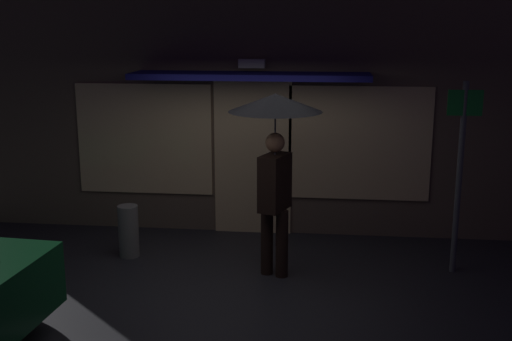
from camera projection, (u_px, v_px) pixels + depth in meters
name	position (u px, v px, depth m)	size (l,w,h in m)	color
ground_plane	(231.00, 293.00, 7.16)	(18.00, 18.00, 0.00)	#26262B
building_facade	(254.00, 102.00, 8.99)	(8.85, 1.00, 3.81)	brown
person_with_umbrella	(275.00, 135.00, 7.30)	(1.09, 1.09, 2.21)	black
street_sign_post	(460.00, 166.00, 7.49)	(0.40, 0.07, 2.34)	#595B60
sidewalk_bollard	(129.00, 231.00, 8.23)	(0.26, 0.26, 0.69)	slate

